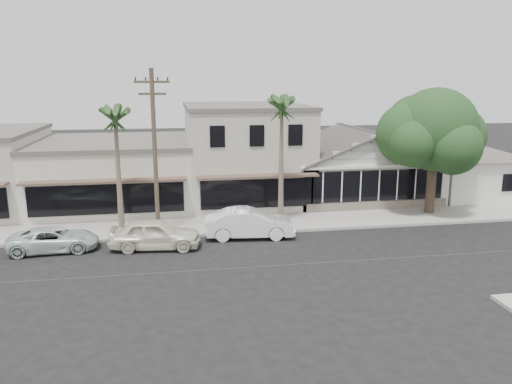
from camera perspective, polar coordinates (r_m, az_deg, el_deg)
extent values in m
plane|color=black|center=(24.28, 10.64, -7.76)|extent=(140.00, 140.00, 0.00)
cube|color=#9E9991|center=(29.23, -9.05, -4.02)|extent=(90.00, 3.50, 0.15)
cube|color=white|center=(36.90, 11.34, 1.65)|extent=(10.00, 8.00, 3.00)
cube|color=black|center=(33.17, 13.85, 0.75)|extent=(8.80, 0.10, 2.00)
cube|color=#60564C|center=(33.49, 13.72, -1.59)|extent=(9.60, 0.18, 0.70)
cube|color=white|center=(39.72, 22.98, 1.66)|extent=(6.00, 6.00, 3.00)
cube|color=beige|center=(35.53, -1.29, 4.34)|extent=(8.00, 10.00, 6.50)
cube|color=beige|center=(35.54, -15.80, 1.99)|extent=(10.00, 10.00, 4.20)
cylinder|color=brown|center=(26.77, -11.46, 4.07)|extent=(0.24, 0.24, 9.00)
cube|color=brown|center=(26.49, -11.83, 12.22)|extent=(1.80, 0.12, 0.12)
cube|color=brown|center=(26.50, -11.77, 10.92)|extent=(1.40, 0.12, 0.12)
imported|color=silver|center=(25.86, -11.46, -4.71)|extent=(4.72, 2.29, 1.55)
imported|color=white|center=(27.09, -0.76, -3.60)|extent=(4.98, 2.14, 1.60)
imported|color=silver|center=(27.02, -22.11, -5.04)|extent=(4.43, 2.24, 1.20)
cylinder|color=#4B392D|center=(33.37, 19.33, 0.16)|extent=(0.59, 0.59, 3.15)
sphere|color=#183C1A|center=(32.81, 19.82, 6.73)|extent=(5.13, 5.13, 5.13)
sphere|color=#183C1A|center=(34.26, 21.87, 5.96)|extent=(3.75, 3.75, 3.75)
sphere|color=#183C1A|center=(32.44, 16.99, 6.34)|extent=(3.94, 3.94, 3.94)
sphere|color=#183C1A|center=(31.83, 21.61, 4.82)|extent=(3.35, 3.35, 3.35)
sphere|color=#183C1A|center=(33.89, 17.67, 7.55)|extent=(3.55, 3.55, 3.55)
sphere|color=#183C1A|center=(34.54, 20.51, 8.09)|extent=(3.15, 3.15, 3.15)
sphere|color=#183C1A|center=(31.35, 17.59, 5.38)|extent=(2.96, 2.96, 2.96)
cone|color=#726651|center=(28.53, 2.89, 2.46)|extent=(0.34, 0.34, 6.68)
cone|color=#726651|center=(27.95, -15.40, 1.30)|extent=(0.35, 0.35, 6.20)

